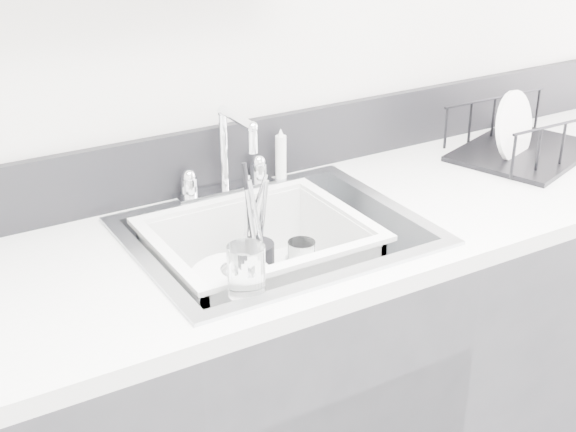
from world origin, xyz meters
TOP-DOWN VIEW (x-y plane):
  - counter_run at (0.00, 1.19)m, footprint 3.20×0.62m
  - backsplash at (0.00, 1.49)m, footprint 3.20×0.02m
  - sink at (0.00, 1.19)m, footprint 0.64×0.52m
  - faucet at (0.00, 1.44)m, footprint 0.26×0.18m
  - side_sprayer at (0.16, 1.44)m, footprint 0.03×0.03m
  - wash_tub at (-0.03, 1.21)m, footprint 0.52×0.44m
  - plate_stack at (-0.12, 1.15)m, footprint 0.27×0.26m
  - utensil_cup at (-0.03, 1.24)m, footprint 0.09×0.09m
  - ladle at (-0.05, 1.17)m, footprint 0.29×0.24m
  - tumbler_in_tub at (0.08, 1.22)m, footprint 0.08×0.08m
  - tumbler_counter at (-0.18, 0.99)m, footprint 0.09×0.09m
  - dish_rack at (0.84, 1.26)m, footprint 0.47×0.41m
  - bowl_small at (0.06, 1.13)m, footprint 0.14×0.14m

SIDE VIEW (x-z plane):
  - counter_run at x=0.00m, z-range 0.00..0.92m
  - bowl_small at x=0.06m, z-range 0.77..0.80m
  - plate_stack at x=-0.12m, z-range 0.74..0.85m
  - ladle at x=-0.05m, z-range 0.77..0.85m
  - tumbler_in_tub at x=0.08m, z-range 0.77..0.86m
  - utensil_cup at x=-0.03m, z-range 0.68..0.97m
  - sink at x=0.00m, z-range 0.73..0.93m
  - wash_tub at x=-0.03m, z-range 0.75..0.94m
  - tumbler_counter at x=-0.18m, z-range 0.92..1.02m
  - faucet at x=0.00m, z-range 0.87..1.09m
  - dish_rack at x=0.84m, z-range 0.92..1.06m
  - side_sprayer at x=0.16m, z-range 0.92..1.06m
  - backsplash at x=0.00m, z-range 0.92..1.08m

